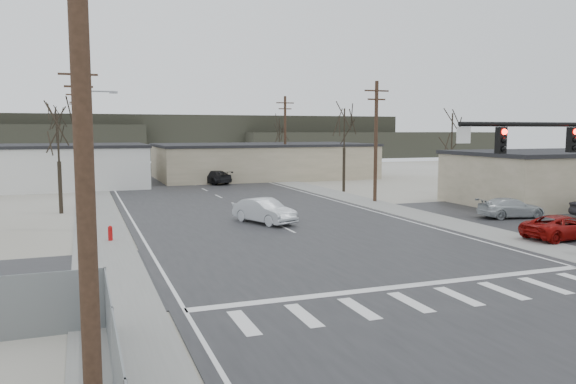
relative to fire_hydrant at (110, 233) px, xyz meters
name	(u,v)px	position (x,y,z in m)	size (l,w,h in m)	color
ground	(347,258)	(10.20, -8.00, -0.45)	(140.00, 140.00, 0.00)	silver
main_road	(254,213)	(10.20, 7.00, -0.43)	(18.00, 110.00, 0.05)	#242426
cross_road	(347,258)	(10.20, -8.00, -0.43)	(90.00, 10.00, 0.04)	#242426
parking_lot	(568,217)	(30.20, -2.00, -0.44)	(18.00, 20.00, 0.03)	#242426
sidewalk_left	(96,211)	(-0.40, 12.00, -0.42)	(3.00, 90.00, 0.06)	gray
sidewalk_right	(354,199)	(20.80, 12.00, -0.42)	(3.00, 90.00, 0.06)	gray
fire_hydrant	(110,233)	(0.00, 0.00, 0.00)	(0.24, 0.24, 0.87)	#A50C0C
building_left_far	(35,166)	(-5.80, 32.00, 1.80)	(22.30, 12.30, 4.50)	silver
building_right_far	(263,161)	(20.20, 36.00, 1.70)	(26.30, 14.30, 4.30)	#B8A78C
building_lot	(547,177)	(34.20, 4.00, 1.71)	(14.30, 10.30, 4.30)	#B8A78C
upole_left_a	(85,179)	(-1.30, -22.00, 4.77)	(2.20, 0.30, 10.00)	#422C1F
upole_left_b	(81,143)	(-1.30, 4.00, 4.77)	(2.20, 0.30, 10.00)	#422C1F
upole_left_c	(80,138)	(-1.30, 24.00, 4.77)	(2.20, 0.30, 10.00)	#422C1F
upole_left_d	(80,136)	(-1.30, 44.00, 4.77)	(2.20, 0.30, 10.00)	#422C1F
upole_right_a	(376,139)	(21.70, 10.00, 4.77)	(2.20, 0.30, 10.00)	#422C1F
upole_right_b	(285,136)	(21.70, 32.00, 4.77)	(2.20, 0.30, 10.00)	#422C1F
streetlight_main	(90,142)	(-0.60, 14.00, 4.64)	(2.40, 0.25, 9.00)	gray
tree_left_near	(58,141)	(-2.80, 12.00, 4.78)	(3.30, 3.30, 7.35)	#2F251C
tree_right_mid	(344,131)	(22.70, 18.00, 5.48)	(3.74, 3.74, 8.33)	#2F251C
tree_left_far	(56,127)	(-3.80, 38.00, 5.83)	(3.96, 3.96, 8.82)	#2F251C
tree_right_far	(279,133)	(25.20, 44.00, 5.13)	(3.52, 3.52, 7.84)	#2F251C
tree_lot	(452,134)	(32.20, 14.00, 5.13)	(3.52, 3.52, 7.84)	#2F251C
hill_center	(211,137)	(25.20, 88.00, 4.05)	(80.00, 18.00, 9.00)	#333026
hill_right	(369,144)	(60.20, 82.00, 2.30)	(60.00, 18.00, 5.50)	#333026
sedan_crossing	(264,211)	(9.59, 2.68, 0.37)	(1.65, 4.74, 1.56)	#B2B7BE
car_far_a	(212,177)	(12.24, 29.77, 0.36)	(2.13, 5.25, 1.52)	black
car_far_b	(150,168)	(7.60, 47.47, 0.35)	(1.80, 4.46, 1.52)	black
car_parked_red	(563,227)	(23.29, -8.07, 0.24)	(2.17, 4.71, 1.31)	maroon
car_parked_silver	(511,208)	(26.09, -1.02, 0.25)	(1.87, 4.61, 1.34)	#A5ABAF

